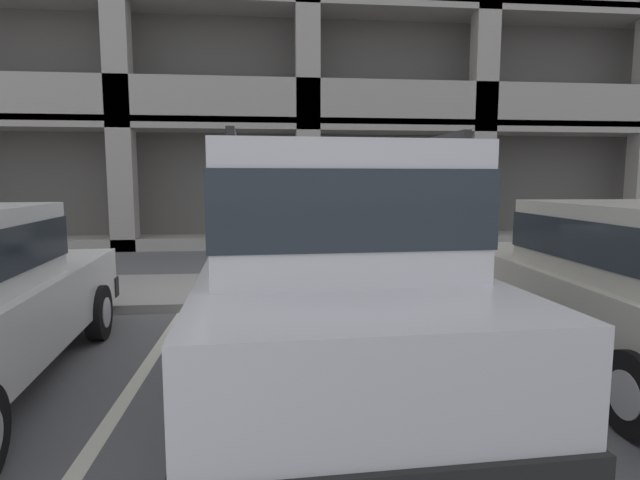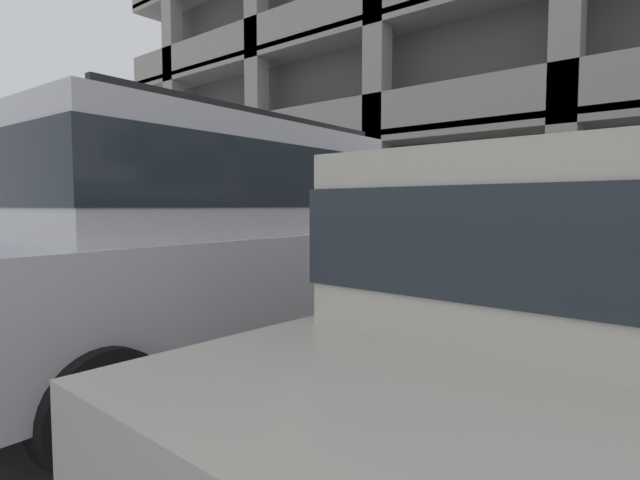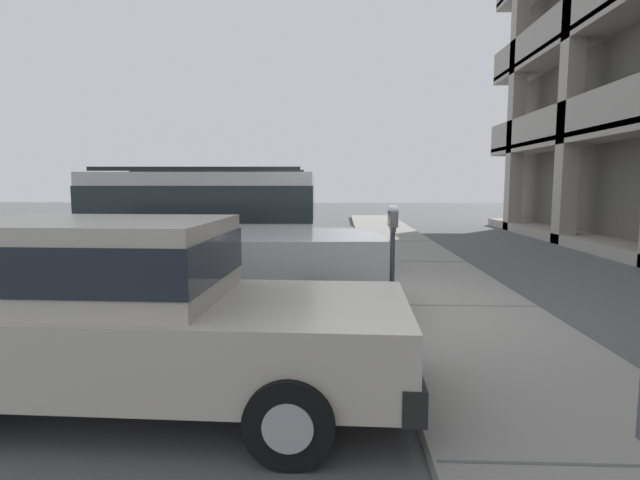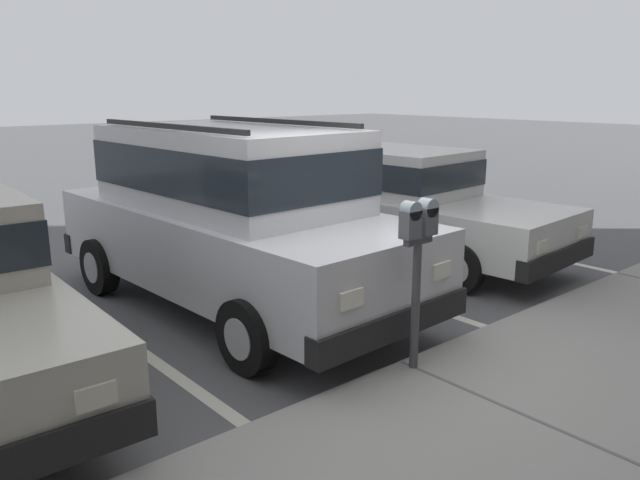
% 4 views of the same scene
% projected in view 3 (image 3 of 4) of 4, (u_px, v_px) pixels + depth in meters
% --- Properties ---
extents(ground_plane, '(80.00, 80.00, 0.10)m').
position_uv_depth(ground_plane, '(367.00, 316.00, 7.08)').
color(ground_plane, '#565659').
extents(sidewalk, '(40.00, 2.20, 0.12)m').
position_uv_depth(sidewalk, '(459.00, 310.00, 7.02)').
color(sidewalk, gray).
rests_on(sidewalk, ground_plane).
extents(parking_stall_lines, '(11.87, 4.80, 0.01)m').
position_uv_depth(parking_stall_lines, '(250.00, 345.00, 5.67)').
color(parking_stall_lines, silver).
rests_on(parking_stall_lines, ground_plane).
extents(silver_suv, '(2.16, 4.85, 2.03)m').
position_uv_depth(silver_suv, '(210.00, 237.00, 6.92)').
color(silver_suv, silver).
rests_on(silver_suv, ground_plane).
extents(red_sedan, '(2.07, 4.60, 1.54)m').
position_uv_depth(red_sedan, '(241.00, 234.00, 9.95)').
color(red_sedan, silver).
rests_on(red_sedan, ground_plane).
extents(dark_hatchback, '(1.94, 4.53, 1.54)m').
position_uv_depth(dark_hatchback, '(123.00, 308.00, 4.07)').
color(dark_hatchback, beige).
rests_on(dark_hatchback, ground_plane).
extents(parking_meter_near, '(0.35, 0.12, 1.41)m').
position_uv_depth(parking_meter_near, '(393.00, 231.00, 6.93)').
color(parking_meter_near, '#47474C').
rests_on(parking_meter_near, sidewalk).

